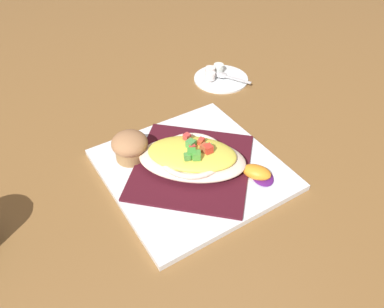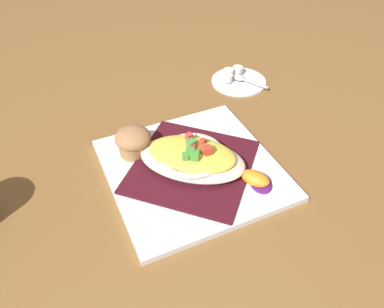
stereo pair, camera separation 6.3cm
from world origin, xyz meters
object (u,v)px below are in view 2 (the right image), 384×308
gratin_dish (192,157)px  muffin (133,141)px  creamer_saucer (239,81)px  creamer_cup_0 (238,70)px  spoon (242,78)px  orange_garnish (256,179)px  square_plate (192,169)px  creamer_cup_1 (229,72)px  creamer_cup_2 (227,78)px

gratin_dish → muffin: (-0.06, -0.09, 0.00)m
creamer_saucer → creamer_cup_0: bearing=171.5°
creamer_cup_0 → spoon: bearing=0.5°
creamer_saucer → creamer_cup_0: 0.03m
orange_garnish → spoon: size_ratio=0.74×
orange_garnish → creamer_cup_0: (-0.36, 0.07, -0.00)m
creamer_saucer → spoon: spoon is taller
gratin_dish → muffin: gratin_dish is taller
square_plate → creamer_cup_0: creamer_cup_0 is taller
muffin → creamer_saucer: (-0.22, 0.26, -0.03)m
orange_garnish → creamer_cup_1: bearing=172.7°
square_plate → creamer_cup_2: bearing=153.9°
creamer_cup_1 → spoon: bearing=43.1°
creamer_cup_1 → orange_garnish: bearing=-7.3°
muffin → creamer_cup_0: muffin is taller
square_plate → spoon: bearing=148.3°
creamer_saucer → gratin_dish: bearing=-30.6°
creamer_saucer → spoon: size_ratio=1.67×
gratin_dish → creamer_saucer: (-0.27, 0.16, -0.03)m
square_plate → muffin: size_ratio=4.47×
creamer_saucer → spoon: (0.00, 0.00, 0.01)m
creamer_cup_2 → creamer_saucer: bearing=94.6°
creamer_cup_0 → creamer_cup_1: same height
creamer_cup_0 → creamer_saucer: bearing=-8.5°
square_plate → muffin: muffin is taller
muffin → creamer_cup_0: 0.36m
muffin → spoon: (-0.21, 0.26, -0.03)m
square_plate → creamer_cup_2: (-0.27, 0.13, 0.01)m
spoon → creamer_cup_1: 0.04m
creamer_saucer → square_plate: bearing=-30.6°
creamer_cup_0 → creamer_cup_2: bearing=-46.9°
square_plate → spoon: size_ratio=3.70×
orange_garnish → spoon: bearing=168.1°
spoon → creamer_cup_0: creamer_cup_0 is taller
gratin_dish → spoon: size_ratio=2.78×
muffin → creamer_saucer: size_ratio=0.50×
square_plate → gratin_dish: bearing=45.4°
orange_garnish → creamer_saucer: bearing=169.0°
square_plate → creamer_cup_2: creamer_cup_2 is taller
creamer_saucer → creamer_cup_1: (-0.02, -0.02, 0.01)m
square_plate → gratin_dish: size_ratio=1.33×
gratin_dish → creamer_cup_0: size_ratio=8.88×
orange_garnish → creamer_saucer: size_ratio=0.45×
creamer_cup_0 → creamer_cup_1: size_ratio=1.00×
orange_garnish → creamer_cup_2: bearing=173.8°
spoon → creamer_cup_1: size_ratio=3.19×
creamer_cup_1 → creamer_cup_2: (0.02, -0.01, 0.00)m
muffin → creamer_cup_2: bearing=133.3°
creamer_cup_0 → creamer_cup_2: (0.03, -0.03, 0.00)m
orange_garnish → creamer_cup_0: orange_garnish is taller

